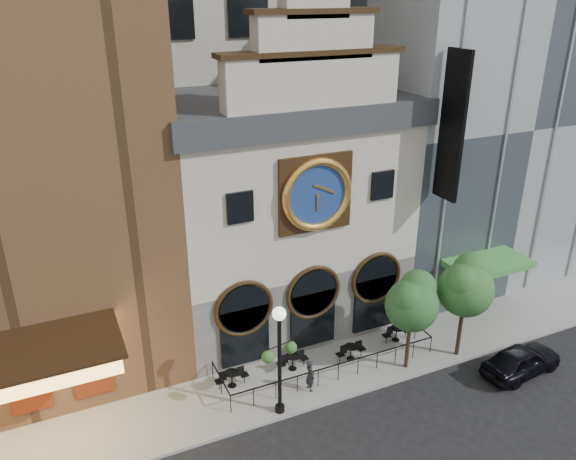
{
  "coord_description": "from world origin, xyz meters",
  "views": [
    {
      "loc": [
        -10.98,
        -17.31,
        17.06
      ],
      "look_at": [
        -0.41,
        6.0,
        6.02
      ],
      "focal_mm": 35.0,
      "sensor_mm": 36.0,
      "label": 1
    }
  ],
  "objects_px": {
    "bistro_0": "(232,378)",
    "pedestrian": "(310,376)",
    "tree_left": "(413,301)",
    "bistro_3": "(396,333)",
    "bistro_2": "(351,351)",
    "car_right": "(521,360)",
    "lamppost": "(279,349)",
    "tree_right": "(466,285)",
    "bistro_1": "(293,361)"
  },
  "relations": [
    {
      "from": "bistro_2",
      "to": "car_right",
      "type": "distance_m",
      "value": 8.12
    },
    {
      "from": "pedestrian",
      "to": "bistro_0",
      "type": "bearing_deg",
      "value": 57.02
    },
    {
      "from": "bistro_0",
      "to": "car_right",
      "type": "height_order",
      "value": "car_right"
    },
    {
      "from": "bistro_2",
      "to": "tree_right",
      "type": "relative_size",
      "value": 0.3
    },
    {
      "from": "tree_left",
      "to": "tree_right",
      "type": "distance_m",
      "value": 2.96
    },
    {
      "from": "bistro_1",
      "to": "pedestrian",
      "type": "relative_size",
      "value": 1.01
    },
    {
      "from": "car_right",
      "to": "bistro_2",
      "type": "bearing_deg",
      "value": 53.83
    },
    {
      "from": "car_right",
      "to": "tree_left",
      "type": "height_order",
      "value": "tree_left"
    },
    {
      "from": "bistro_0",
      "to": "lamppost",
      "type": "xyz_separation_m",
      "value": [
        1.34,
        -2.45,
        2.76
      ]
    },
    {
      "from": "tree_left",
      "to": "pedestrian",
      "type": "bearing_deg",
      "value": 175.8
    },
    {
      "from": "bistro_1",
      "to": "bistro_3",
      "type": "distance_m",
      "value": 5.93
    },
    {
      "from": "bistro_2",
      "to": "tree_right",
      "type": "distance_m",
      "value": 6.44
    },
    {
      "from": "bistro_1",
      "to": "tree_right",
      "type": "relative_size",
      "value": 0.3
    },
    {
      "from": "bistro_1",
      "to": "tree_right",
      "type": "xyz_separation_m",
      "value": [
        8.08,
        -2.27,
        3.45
      ]
    },
    {
      "from": "pedestrian",
      "to": "bistro_2",
      "type": "bearing_deg",
      "value": -71.45
    },
    {
      "from": "bistro_0",
      "to": "car_right",
      "type": "relative_size",
      "value": 0.37
    },
    {
      "from": "tree_right",
      "to": "lamppost",
      "type": "bearing_deg",
      "value": -178.99
    },
    {
      "from": "bistro_2",
      "to": "tree_left",
      "type": "distance_m",
      "value": 4.18
    },
    {
      "from": "bistro_2",
      "to": "lamppost",
      "type": "bearing_deg",
      "value": -157.28
    },
    {
      "from": "bistro_2",
      "to": "pedestrian",
      "type": "height_order",
      "value": "pedestrian"
    },
    {
      "from": "pedestrian",
      "to": "tree_right",
      "type": "xyz_separation_m",
      "value": [
        8.0,
        -0.57,
        3.14
      ]
    },
    {
      "from": "lamppost",
      "to": "tree_left",
      "type": "relative_size",
      "value": 1.05
    },
    {
      "from": "bistro_0",
      "to": "lamppost",
      "type": "distance_m",
      "value": 3.93
    },
    {
      "from": "bistro_0",
      "to": "pedestrian",
      "type": "xyz_separation_m",
      "value": [
        3.16,
        -1.71,
        0.32
      ]
    },
    {
      "from": "tree_left",
      "to": "bistro_3",
      "type": "bearing_deg",
      "value": 68.83
    },
    {
      "from": "bistro_1",
      "to": "car_right",
      "type": "distance_m",
      "value": 10.96
    },
    {
      "from": "lamppost",
      "to": "tree_left",
      "type": "height_order",
      "value": "lamppost"
    },
    {
      "from": "tree_right",
      "to": "bistro_0",
      "type": "bearing_deg",
      "value": 168.47
    },
    {
      "from": "tree_right",
      "to": "bistro_2",
      "type": "bearing_deg",
      "value": 160.8
    },
    {
      "from": "car_right",
      "to": "tree_right",
      "type": "relative_size",
      "value": 0.8
    },
    {
      "from": "car_right",
      "to": "tree_left",
      "type": "xyz_separation_m",
      "value": [
        -4.8,
        2.52,
        3.07
      ]
    },
    {
      "from": "bistro_2",
      "to": "bistro_3",
      "type": "xyz_separation_m",
      "value": [
        2.98,
        0.44,
        0.0
      ]
    },
    {
      "from": "bistro_0",
      "to": "bistro_1",
      "type": "bearing_deg",
      "value": -0.12
    },
    {
      "from": "bistro_3",
      "to": "car_right",
      "type": "xyz_separation_m",
      "value": [
        4.02,
        -4.56,
        0.11
      ]
    },
    {
      "from": "bistro_1",
      "to": "car_right",
      "type": "xyz_separation_m",
      "value": [
        9.94,
        -4.6,
        0.11
      ]
    },
    {
      "from": "bistro_3",
      "to": "tree_right",
      "type": "distance_m",
      "value": 4.64
    },
    {
      "from": "bistro_1",
      "to": "lamppost",
      "type": "distance_m",
      "value": 4.08
    },
    {
      "from": "tree_left",
      "to": "bistro_2",
      "type": "bearing_deg",
      "value": 143.99
    },
    {
      "from": "tree_left",
      "to": "tree_right",
      "type": "bearing_deg",
      "value": -3.79
    },
    {
      "from": "bistro_2",
      "to": "tree_left",
      "type": "relative_size",
      "value": 0.32
    },
    {
      "from": "bistro_2",
      "to": "bistro_1",
      "type": "bearing_deg",
      "value": 170.74
    },
    {
      "from": "car_right",
      "to": "lamppost",
      "type": "relative_size",
      "value": 0.82
    },
    {
      "from": "bistro_2",
      "to": "car_right",
      "type": "height_order",
      "value": "car_right"
    },
    {
      "from": "bistro_1",
      "to": "pedestrian",
      "type": "height_order",
      "value": "pedestrian"
    },
    {
      "from": "pedestrian",
      "to": "bistro_3",
      "type": "bearing_deg",
      "value": -78.66
    },
    {
      "from": "bistro_1",
      "to": "tree_left",
      "type": "height_order",
      "value": "tree_left"
    },
    {
      "from": "bistro_0",
      "to": "lamppost",
      "type": "bearing_deg",
      "value": -61.33
    },
    {
      "from": "bistro_0",
      "to": "tree_left",
      "type": "relative_size",
      "value": 0.32
    },
    {
      "from": "bistro_2",
      "to": "lamppost",
      "type": "xyz_separation_m",
      "value": [
        -4.68,
        -1.96,
        2.76
      ]
    },
    {
      "from": "bistro_2",
      "to": "car_right",
      "type": "xyz_separation_m",
      "value": [
        7.0,
        -4.12,
        0.11
      ]
    }
  ]
}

